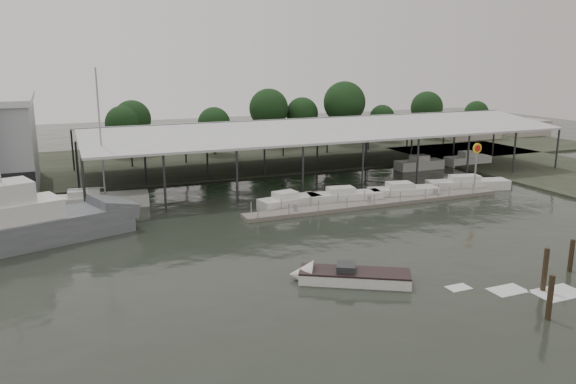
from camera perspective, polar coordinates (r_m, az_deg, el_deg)
name	(u,v)px	position (r m, az deg, el deg)	size (l,w,h in m)	color
ground	(275,257)	(41.41, -1.38, -6.65)	(200.00, 200.00, 0.00)	#242A22
land_strip_far	(165,162)	(80.73, -12.42, 3.01)	(140.00, 30.00, 0.30)	#3D4433
covered_boat_shed	(318,124)	(71.86, 3.02, 6.92)	(58.24, 24.00, 6.96)	silver
floating_dock	(378,203)	(56.44, 9.11, -1.14)	(28.00, 2.00, 1.40)	slate
shell_fuel_sign	(476,158)	(62.77, 18.60, 3.27)	(1.10, 0.18, 5.55)	#939698
distant_commercial_buildings	(483,128)	(109.84, 19.24, 6.18)	(22.00, 8.00, 4.00)	#9E948B
grey_trawler	(22,226)	(48.14, -25.42, -3.13)	(18.04, 9.46, 8.84)	slate
white_sailboat	(99,200)	(58.09, -18.66, -0.80)	(9.42, 3.57, 13.60)	white
speedboat_underway	(345,276)	(37.05, 5.77, -8.53)	(16.97, 10.71, 2.00)	white
moored_cruiser_0	(289,202)	(54.74, 0.13, -0.98)	(6.56, 3.19, 1.70)	white
moored_cruiser_1	(344,197)	(56.90, 5.73, -0.49)	(7.82, 3.30, 1.70)	white
moored_cruiser_2	(403,192)	(60.03, 11.56, 0.03)	(7.59, 3.41, 1.70)	white
moored_cruiser_3	(467,184)	(65.51, 17.75, 0.77)	(9.43, 4.40, 1.70)	white
horizon_tree_line	(302,111)	(92.97, 1.48, 8.18)	(68.03, 9.93, 10.58)	black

